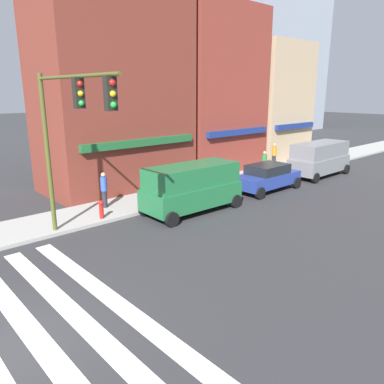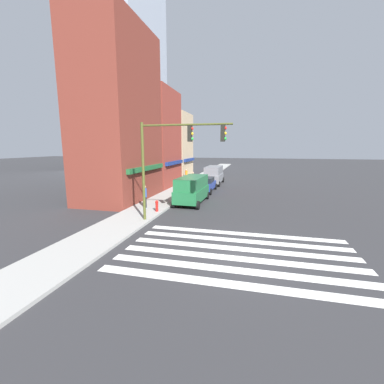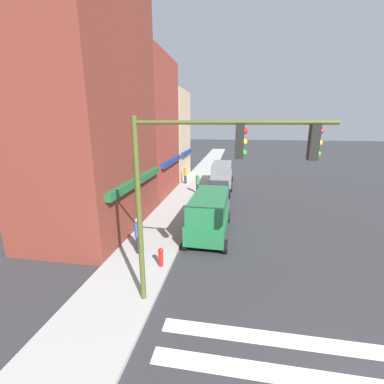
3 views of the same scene
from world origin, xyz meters
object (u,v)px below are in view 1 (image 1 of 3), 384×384
at_px(pedestrian_blue_shirt, 104,189).
at_px(fire_hydrant, 101,209).
at_px(van_grey, 320,158).
at_px(pedestrian_orange_vest, 274,154).
at_px(pedestrian_green_top, 264,164).
at_px(traffic_signal, 67,123).
at_px(van_green, 192,186).
at_px(sedan_blue, 267,177).

bearing_deg(pedestrian_blue_shirt, fire_hydrant, -93.30).
bearing_deg(van_grey, pedestrian_orange_vest, 90.34).
bearing_deg(pedestrian_blue_shirt, pedestrian_green_top, 25.38).
distance_m(traffic_signal, pedestrian_orange_vest, 18.85).
xyz_separation_m(traffic_signal, pedestrian_green_top, (14.40, 2.28, -3.60)).
bearing_deg(fire_hydrant, pedestrian_orange_vest, 7.26).
xyz_separation_m(van_green, fire_hydrant, (-4.01, 1.70, -0.67)).
bearing_deg(traffic_signal, pedestrian_green_top, 8.99).
height_order(van_green, fire_hydrant, van_green).
bearing_deg(traffic_signal, fire_hydrant, 43.65).
height_order(van_green, pedestrian_blue_shirt, van_green).
relative_size(van_grey, pedestrian_green_top, 2.84).
relative_size(van_green, van_grey, 1.00).
xyz_separation_m(pedestrian_green_top, fire_hydrant, (-12.23, -0.21, -0.46)).
height_order(van_grey, pedestrian_green_top, van_grey).
bearing_deg(sedan_blue, pedestrian_orange_vest, 32.22).
bearing_deg(pedestrian_green_top, sedan_blue, -101.41).
xyz_separation_m(van_green, pedestrian_green_top, (8.22, 1.91, -0.21)).
bearing_deg(pedestrian_green_top, pedestrian_blue_shirt, -148.19).
relative_size(pedestrian_orange_vest, fire_hydrant, 2.10).
xyz_separation_m(pedestrian_blue_shirt, pedestrian_green_top, (11.28, -1.17, 0.00)).
distance_m(van_grey, pedestrian_blue_shirt, 15.30).
relative_size(van_green, pedestrian_orange_vest, 2.85).
distance_m(traffic_signal, van_grey, 18.43).
distance_m(sedan_blue, pedestrian_orange_vest, 6.94).
distance_m(sedan_blue, fire_hydrant, 10.17).
bearing_deg(van_grey, sedan_blue, 179.37).
bearing_deg(pedestrian_green_top, van_green, -129.22).
relative_size(pedestrian_orange_vest, pedestrian_green_top, 1.00).
xyz_separation_m(sedan_blue, pedestrian_green_top, (2.20, 1.91, 0.23)).
height_order(pedestrian_orange_vest, pedestrian_green_top, same).
bearing_deg(van_grey, traffic_signal, -179.45).
bearing_deg(sedan_blue, fire_hydrant, 170.11).
bearing_deg(fire_hydrant, van_green, -22.99).
bearing_deg(sedan_blue, van_green, 179.74).
relative_size(pedestrian_blue_shirt, pedestrian_green_top, 1.00).
xyz_separation_m(traffic_signal, van_green, (6.18, 0.37, -3.39)).
bearing_deg(fire_hydrant, sedan_blue, -9.62).
bearing_deg(pedestrian_orange_vest, van_grey, 52.23).
relative_size(sedan_blue, pedestrian_orange_vest, 2.49).
bearing_deg(van_grey, fire_hydrant, 173.28).
relative_size(van_green, pedestrian_blue_shirt, 2.85).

